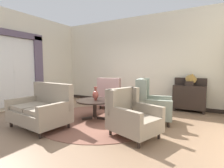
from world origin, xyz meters
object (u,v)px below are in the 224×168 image
at_px(coffee_table, 95,103).
at_px(porcelain_vase, 96,95).
at_px(settee, 42,110).
at_px(armchair_beside_settee, 150,104).
at_px(armchair_back_corner, 111,96).
at_px(gramophone, 191,78).
at_px(sideboard, 189,97).
at_px(armchair_near_sideboard, 131,116).

bearing_deg(coffee_table, porcelain_vase, 13.37).
xyz_separation_m(settee, armchair_beside_settee, (2.09, 1.65, 0.05)).
bearing_deg(armchair_back_corner, gramophone, -175.09).
height_order(sideboard, gramophone, gramophone).
distance_m(settee, gramophone, 4.33).
xyz_separation_m(coffee_table, armchair_beside_settee, (1.38, 0.52, 0.02)).
bearing_deg(sideboard, armchair_near_sideboard, -106.09).
bearing_deg(gramophone, armchair_beside_settee, -117.76).
bearing_deg(coffee_table, armchair_near_sideboard, -24.22).
distance_m(porcelain_vase, armchair_back_corner, 1.33).
xyz_separation_m(settee, armchair_back_corner, (0.47, 2.42, 0.03)).
bearing_deg(gramophone, coffee_table, -136.90).
relative_size(settee, armchair_near_sideboard, 1.32).
distance_m(coffee_table, gramophone, 3.04).
bearing_deg(armchair_near_sideboard, gramophone, 1.17).
height_order(armchair_near_sideboard, sideboard, sideboard).
bearing_deg(armchair_beside_settee, armchair_back_corner, 52.27).
relative_size(settee, gramophone, 2.88).
distance_m(coffee_table, armchair_near_sideboard, 1.47).
height_order(coffee_table, sideboard, sideboard).
relative_size(settee, armchair_beside_settee, 1.32).
height_order(porcelain_vase, settee, settee).
xyz_separation_m(coffee_table, sideboard, (2.12, 2.12, 0.04)).
xyz_separation_m(armchair_back_corner, sideboard, (2.37, 0.83, 0.04)).
bearing_deg(armchair_back_corner, coffee_table, 88.58).
bearing_deg(sideboard, porcelain_vase, -134.78).
height_order(armchair_near_sideboard, gramophone, gramophone).
bearing_deg(sideboard, armchair_back_corner, -160.67).
distance_m(settee, armchair_back_corner, 2.47).
distance_m(armchair_near_sideboard, gramophone, 2.84).
height_order(armchair_back_corner, gramophone, gramophone).
distance_m(porcelain_vase, gramophone, 2.98).
bearing_deg(armchair_near_sideboard, coffee_table, 84.50).
distance_m(coffee_table, armchair_back_corner, 1.31).
bearing_deg(armchair_beside_settee, gramophone, -40.20).
relative_size(armchair_back_corner, sideboard, 0.99).
xyz_separation_m(armchair_back_corner, gramophone, (2.41, 0.74, 0.64)).
relative_size(settee, sideboard, 1.37).
xyz_separation_m(coffee_table, armchair_back_corner, (-0.24, 1.29, 0.00)).
relative_size(armchair_beside_settee, gramophone, 2.17).
bearing_deg(armchair_beside_settee, settee, 115.88).
bearing_deg(settee, coffee_table, 62.79).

